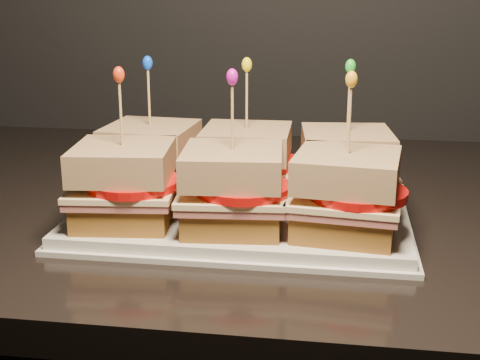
# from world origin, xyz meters

# --- Properties ---
(granite_slab) EXTENTS (2.59, 0.74, 0.04)m
(granite_slab) POSITION_xyz_m (0.69, 1.64, 0.90)
(granite_slab) COLOR black
(granite_slab) RESTS_ON cabinet
(platter) EXTENTS (0.38, 0.23, 0.02)m
(platter) POSITION_xyz_m (0.88, 1.52, 0.93)
(platter) COLOR white
(platter) RESTS_ON granite_slab
(platter_rim) EXTENTS (0.39, 0.24, 0.01)m
(platter_rim) POSITION_xyz_m (0.88, 1.52, 0.92)
(platter_rim) COLOR white
(platter_rim) RESTS_ON granite_slab
(sandwich_0_bread_bot) EXTENTS (0.11, 0.11, 0.03)m
(sandwich_0_bread_bot) POSITION_xyz_m (0.76, 1.57, 0.95)
(sandwich_0_bread_bot) COLOR brown
(sandwich_0_bread_bot) RESTS_ON platter
(sandwich_0_ham) EXTENTS (0.12, 0.11, 0.01)m
(sandwich_0_ham) POSITION_xyz_m (0.76, 1.57, 0.97)
(sandwich_0_ham) COLOR #B15450
(sandwich_0_ham) RESTS_ON sandwich_0_bread_bot
(sandwich_0_cheese) EXTENTS (0.12, 0.12, 0.01)m
(sandwich_0_cheese) POSITION_xyz_m (0.76, 1.57, 0.97)
(sandwich_0_cheese) COLOR #FFE4A5
(sandwich_0_cheese) RESTS_ON sandwich_0_ham
(sandwich_0_tomato) EXTENTS (0.10, 0.10, 0.01)m
(sandwich_0_tomato) POSITION_xyz_m (0.77, 1.57, 0.98)
(sandwich_0_tomato) COLOR red
(sandwich_0_tomato) RESTS_ON sandwich_0_cheese
(sandwich_0_bread_top) EXTENTS (0.11, 0.11, 0.03)m
(sandwich_0_bread_top) POSITION_xyz_m (0.76, 1.57, 1.00)
(sandwich_0_bread_top) COLOR #653210
(sandwich_0_bread_top) RESTS_ON sandwich_0_tomato
(sandwich_0_pick) EXTENTS (0.00, 0.00, 0.09)m
(sandwich_0_pick) POSITION_xyz_m (0.76, 1.57, 1.05)
(sandwich_0_pick) COLOR tan
(sandwich_0_pick) RESTS_ON sandwich_0_bread_top
(sandwich_0_frill) EXTENTS (0.01, 0.01, 0.02)m
(sandwich_0_frill) POSITION_xyz_m (0.76, 1.57, 1.10)
(sandwich_0_frill) COLOR blue
(sandwich_0_frill) RESTS_ON sandwich_0_pick
(sandwich_1_bread_bot) EXTENTS (0.10, 0.10, 0.03)m
(sandwich_1_bread_bot) POSITION_xyz_m (0.88, 1.57, 0.95)
(sandwich_1_bread_bot) COLOR brown
(sandwich_1_bread_bot) RESTS_ON platter
(sandwich_1_ham) EXTENTS (0.11, 0.11, 0.01)m
(sandwich_1_ham) POSITION_xyz_m (0.88, 1.57, 0.97)
(sandwich_1_ham) COLOR #B15450
(sandwich_1_ham) RESTS_ON sandwich_1_bread_bot
(sandwich_1_cheese) EXTENTS (0.11, 0.11, 0.01)m
(sandwich_1_cheese) POSITION_xyz_m (0.88, 1.57, 0.97)
(sandwich_1_cheese) COLOR #FFE4A5
(sandwich_1_cheese) RESTS_ON sandwich_1_ham
(sandwich_1_tomato) EXTENTS (0.10, 0.10, 0.01)m
(sandwich_1_tomato) POSITION_xyz_m (0.89, 1.57, 0.98)
(sandwich_1_tomato) COLOR red
(sandwich_1_tomato) RESTS_ON sandwich_1_cheese
(sandwich_1_bread_top) EXTENTS (0.10, 0.10, 0.03)m
(sandwich_1_bread_top) POSITION_xyz_m (0.88, 1.57, 1.00)
(sandwich_1_bread_top) COLOR #653210
(sandwich_1_bread_top) RESTS_ON sandwich_1_tomato
(sandwich_1_pick) EXTENTS (0.00, 0.00, 0.09)m
(sandwich_1_pick) POSITION_xyz_m (0.88, 1.57, 1.05)
(sandwich_1_pick) COLOR tan
(sandwich_1_pick) RESTS_ON sandwich_1_bread_top
(sandwich_1_frill) EXTENTS (0.01, 0.01, 0.02)m
(sandwich_1_frill) POSITION_xyz_m (0.88, 1.57, 1.10)
(sandwich_1_frill) COLOR yellow
(sandwich_1_frill) RESTS_ON sandwich_1_pick
(sandwich_2_bread_bot) EXTENTS (0.11, 0.11, 0.03)m
(sandwich_2_bread_bot) POSITION_xyz_m (0.99, 1.57, 0.95)
(sandwich_2_bread_bot) COLOR brown
(sandwich_2_bread_bot) RESTS_ON platter
(sandwich_2_ham) EXTENTS (0.12, 0.12, 0.01)m
(sandwich_2_ham) POSITION_xyz_m (0.99, 1.57, 0.97)
(sandwich_2_ham) COLOR #B15450
(sandwich_2_ham) RESTS_ON sandwich_2_bread_bot
(sandwich_2_cheese) EXTENTS (0.12, 0.12, 0.01)m
(sandwich_2_cheese) POSITION_xyz_m (0.99, 1.57, 0.97)
(sandwich_2_cheese) COLOR #FFE4A5
(sandwich_2_cheese) RESTS_ON sandwich_2_ham
(sandwich_2_tomato) EXTENTS (0.10, 0.10, 0.01)m
(sandwich_2_tomato) POSITION_xyz_m (1.01, 1.57, 0.98)
(sandwich_2_tomato) COLOR red
(sandwich_2_tomato) RESTS_ON sandwich_2_cheese
(sandwich_2_bread_top) EXTENTS (0.11, 0.11, 0.03)m
(sandwich_2_bread_top) POSITION_xyz_m (0.99, 1.57, 1.00)
(sandwich_2_bread_top) COLOR #653210
(sandwich_2_bread_top) RESTS_ON sandwich_2_tomato
(sandwich_2_pick) EXTENTS (0.00, 0.00, 0.09)m
(sandwich_2_pick) POSITION_xyz_m (0.99, 1.57, 1.05)
(sandwich_2_pick) COLOR tan
(sandwich_2_pick) RESTS_ON sandwich_2_bread_top
(sandwich_2_frill) EXTENTS (0.01, 0.01, 0.02)m
(sandwich_2_frill) POSITION_xyz_m (0.99, 1.57, 1.10)
(sandwich_2_frill) COLOR green
(sandwich_2_frill) RESTS_ON sandwich_2_pick
(sandwich_3_bread_bot) EXTENTS (0.11, 0.11, 0.03)m
(sandwich_3_bread_bot) POSITION_xyz_m (0.76, 1.47, 0.95)
(sandwich_3_bread_bot) COLOR brown
(sandwich_3_bread_bot) RESTS_ON platter
(sandwich_3_ham) EXTENTS (0.12, 0.12, 0.01)m
(sandwich_3_ham) POSITION_xyz_m (0.76, 1.47, 0.97)
(sandwich_3_ham) COLOR #B15450
(sandwich_3_ham) RESTS_ON sandwich_3_bread_bot
(sandwich_3_cheese) EXTENTS (0.12, 0.12, 0.01)m
(sandwich_3_cheese) POSITION_xyz_m (0.76, 1.47, 0.97)
(sandwich_3_cheese) COLOR #FFE4A5
(sandwich_3_cheese) RESTS_ON sandwich_3_ham
(sandwich_3_tomato) EXTENTS (0.10, 0.10, 0.01)m
(sandwich_3_tomato) POSITION_xyz_m (0.77, 1.46, 0.98)
(sandwich_3_tomato) COLOR red
(sandwich_3_tomato) RESTS_ON sandwich_3_cheese
(sandwich_3_bread_top) EXTENTS (0.11, 0.11, 0.03)m
(sandwich_3_bread_top) POSITION_xyz_m (0.76, 1.47, 1.00)
(sandwich_3_bread_top) COLOR #653210
(sandwich_3_bread_top) RESTS_ON sandwich_3_tomato
(sandwich_3_pick) EXTENTS (0.00, 0.00, 0.09)m
(sandwich_3_pick) POSITION_xyz_m (0.76, 1.47, 1.05)
(sandwich_3_pick) COLOR tan
(sandwich_3_pick) RESTS_ON sandwich_3_bread_top
(sandwich_3_frill) EXTENTS (0.01, 0.01, 0.02)m
(sandwich_3_frill) POSITION_xyz_m (0.76, 1.47, 1.10)
(sandwich_3_frill) COLOR red
(sandwich_3_frill) RESTS_ON sandwich_3_pick
(sandwich_4_bread_bot) EXTENTS (0.11, 0.11, 0.03)m
(sandwich_4_bread_bot) POSITION_xyz_m (0.88, 1.47, 0.95)
(sandwich_4_bread_bot) COLOR brown
(sandwich_4_bread_bot) RESTS_ON platter
(sandwich_4_ham) EXTENTS (0.12, 0.12, 0.01)m
(sandwich_4_ham) POSITION_xyz_m (0.88, 1.47, 0.97)
(sandwich_4_ham) COLOR #B15450
(sandwich_4_ham) RESTS_ON sandwich_4_bread_bot
(sandwich_4_cheese) EXTENTS (0.12, 0.12, 0.01)m
(sandwich_4_cheese) POSITION_xyz_m (0.88, 1.47, 0.97)
(sandwich_4_cheese) COLOR #FFE4A5
(sandwich_4_cheese) RESTS_ON sandwich_4_ham
(sandwich_4_tomato) EXTENTS (0.10, 0.10, 0.01)m
(sandwich_4_tomato) POSITION_xyz_m (0.89, 1.46, 0.98)
(sandwich_4_tomato) COLOR red
(sandwich_4_tomato) RESTS_ON sandwich_4_cheese
(sandwich_4_bread_top) EXTENTS (0.11, 0.11, 0.03)m
(sandwich_4_bread_top) POSITION_xyz_m (0.88, 1.47, 1.00)
(sandwich_4_bread_top) COLOR #653210
(sandwich_4_bread_top) RESTS_ON sandwich_4_tomato
(sandwich_4_pick) EXTENTS (0.00, 0.00, 0.09)m
(sandwich_4_pick) POSITION_xyz_m (0.88, 1.47, 1.05)
(sandwich_4_pick) COLOR tan
(sandwich_4_pick) RESTS_ON sandwich_4_bread_top
(sandwich_4_frill) EXTENTS (0.01, 0.01, 0.02)m
(sandwich_4_frill) POSITION_xyz_m (0.88, 1.47, 1.10)
(sandwich_4_frill) COLOR #C813A9
(sandwich_4_frill) RESTS_ON sandwich_4_pick
(sandwich_5_bread_bot) EXTENTS (0.11, 0.11, 0.03)m
(sandwich_5_bread_bot) POSITION_xyz_m (0.99, 1.47, 0.95)
(sandwich_5_bread_bot) COLOR brown
(sandwich_5_bread_bot) RESTS_ON platter
(sandwich_5_ham) EXTENTS (0.12, 0.12, 0.01)m
(sandwich_5_ham) POSITION_xyz_m (0.99, 1.47, 0.97)
(sandwich_5_ham) COLOR #B15450
(sandwich_5_ham) RESTS_ON sandwich_5_bread_bot
(sandwich_5_cheese) EXTENTS (0.12, 0.12, 0.01)m
(sandwich_5_cheese) POSITION_xyz_m (0.99, 1.47, 0.97)
(sandwich_5_cheese) COLOR #FFE4A5
(sandwich_5_cheese) RESTS_ON sandwich_5_ham
(sandwich_5_tomato) EXTENTS (0.10, 0.10, 0.01)m
(sandwich_5_tomato) POSITION_xyz_m (1.01, 1.46, 0.98)
(sandwich_5_tomato) COLOR red
(sandwich_5_tomato) RESTS_ON sandwich_5_cheese
(sandwich_5_bread_top) EXTENTS (0.11, 0.11, 0.03)m
(sandwich_5_bread_top) POSITION_xyz_m (0.99, 1.47, 1.00)
(sandwich_5_bread_top) COLOR #653210
(sandwich_5_bread_top) RESTS_ON sandwich_5_tomato
(sandwich_5_pick) EXTENTS (0.00, 0.00, 0.09)m
(sandwich_5_pick) POSITION_xyz_m (0.99, 1.47, 1.05)
(sandwich_5_pick) COLOR tan
(sandwich_5_pick) RESTS_ON sandwich_5_bread_top
(sandwich_5_frill) EXTENTS (0.01, 0.01, 0.02)m
(sandwich_5_frill) POSITION_xyz_m (0.99, 1.47, 1.10)
(sandwich_5_frill) COLOR gold
(sandwich_5_frill) RESTS_ON sandwich_5_pick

